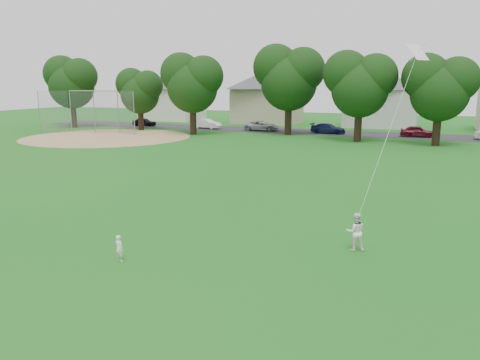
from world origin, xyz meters
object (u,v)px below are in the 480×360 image
at_px(toddler, 119,248).
at_px(kite, 388,134).
at_px(baseball_backstop, 92,112).
at_px(older_boy, 355,232).

bearing_deg(toddler, kite, -132.48).
distance_m(toddler, kite, 10.27).
distance_m(kite, baseball_backstop, 44.41).
bearing_deg(baseball_backstop, toddler, -49.24).
bearing_deg(kite, older_boy, -111.41).
bearing_deg(baseball_backstop, kite, -36.71).
bearing_deg(baseball_backstop, older_boy, -39.14).
distance_m(toddler, older_boy, 8.04).
bearing_deg(kite, baseball_backstop, 143.29).
bearing_deg(kite, toddler, -142.82).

